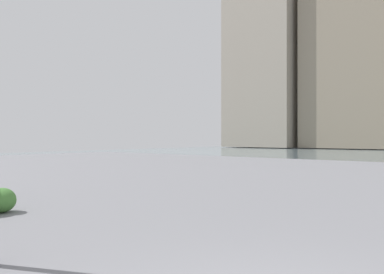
# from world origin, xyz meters

# --- Properties ---
(building_annex) EXTENTS (17.87, 11.98, 28.86)m
(building_annex) POSITION_xyz_m (16.72, -63.54, 14.43)
(building_annex) COLOR gray
(building_annex) RESTS_ON ground
(building_highrise) EXTENTS (13.17, 12.34, 40.47)m
(building_highrise) POSITION_xyz_m (33.27, -61.80, 19.20)
(building_highrise) COLOR #9E9384
(building_highrise) RESTS_ON ground
(shrub_round) EXTENTS (0.66, 0.60, 0.56)m
(shrub_round) POSITION_xyz_m (7.59, -1.01, 0.28)
(shrub_round) COLOR #477F38
(shrub_round) RESTS_ON ground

